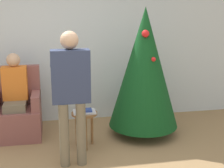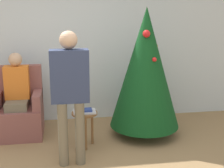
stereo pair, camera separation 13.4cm
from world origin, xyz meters
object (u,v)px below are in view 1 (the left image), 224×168
object	(u,v)px
christmas_tree	(144,68)
armchair	(17,113)
person_standing	(71,86)
person_seated	(15,92)
side_stool	(85,119)

from	to	relation	value
christmas_tree	armchair	bearing A→B (deg)	171.38
christmas_tree	person_standing	distance (m)	1.36
christmas_tree	person_seated	size ratio (longest dim) A/B	1.53
christmas_tree	person_standing	bearing A→B (deg)	-146.72
christmas_tree	armchair	world-z (taller)	christmas_tree
armchair	side_stool	size ratio (longest dim) A/B	2.08
person_seated	armchair	bearing A→B (deg)	90.00
person_standing	side_stool	xyz separation A→B (m)	(0.20, 0.45, -0.59)
christmas_tree	side_stool	bearing A→B (deg)	-162.27
christmas_tree	side_stool	world-z (taller)	christmas_tree
christmas_tree	person_seated	world-z (taller)	christmas_tree
christmas_tree	armchair	xyz separation A→B (m)	(-1.91, 0.29, -0.68)
person_standing	side_stool	distance (m)	0.76
person_standing	armchair	bearing A→B (deg)	126.72
person_seated	side_stool	world-z (taller)	person_seated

